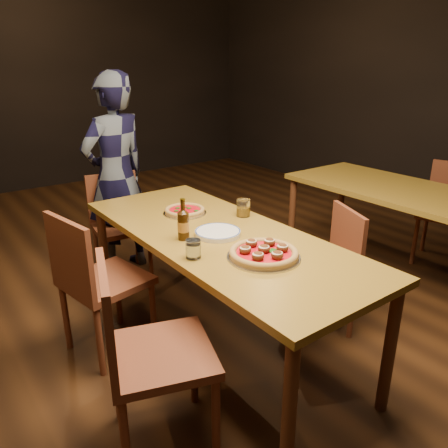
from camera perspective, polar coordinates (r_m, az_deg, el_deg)
ground at (r=2.86m, az=-0.62°, el=-15.31°), size 9.00×9.00×0.00m
room_shell at (r=2.33m, az=-0.81°, el=25.01°), size 9.00×9.00×9.00m
table_main at (r=2.53m, az=-0.68°, el=-2.70°), size 0.80×2.00×0.75m
table_right at (r=3.63m, az=23.59°, el=2.82°), size 0.80×2.00×0.75m
chair_main_nw at (r=2.00m, az=-8.26°, el=-16.32°), size 0.57×0.57×0.96m
chair_main_sw at (r=2.68m, az=-15.17°, el=-6.98°), size 0.51×0.51×0.94m
chair_main_e at (r=2.88m, az=12.20°, el=-5.74°), size 0.52×0.52×0.85m
chair_end at (r=3.58m, az=-13.34°, el=-0.33°), size 0.46×0.46×0.87m
chair_nbr_right at (r=4.19m, az=27.09°, el=1.20°), size 0.53×0.53×0.90m
pizza_meatball at (r=2.19m, az=5.22°, el=-3.77°), size 0.37×0.37×0.07m
pizza_margherita at (r=2.83m, az=-5.15°, el=1.76°), size 0.28×0.28×0.04m
plate_stack at (r=2.47m, az=-0.82°, el=-1.14°), size 0.26×0.26×0.02m
beer_bottle at (r=2.39m, az=-5.33°, el=-0.17°), size 0.06×0.06×0.23m
water_glass at (r=2.17m, az=-4.03°, el=-3.28°), size 0.08×0.08×0.10m
amber_glass at (r=2.76m, az=2.53°, el=2.12°), size 0.09×0.09×0.11m
diner at (r=3.62m, az=-13.91°, el=6.03°), size 0.67×0.52×1.62m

